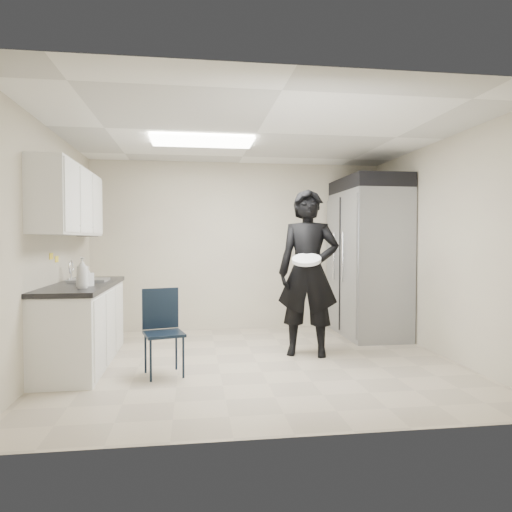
{
  "coord_description": "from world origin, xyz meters",
  "views": [
    {
      "loc": [
        -0.72,
        -5.11,
        1.4
      ],
      "look_at": [
        0.02,
        0.2,
        1.21
      ],
      "focal_mm": 32.0,
      "sensor_mm": 36.0,
      "label": 1
    }
  ],
  "objects": [
    {
      "name": "notice_sticker_left",
      "position": [
        -2.24,
        0.1,
        1.22
      ],
      "size": [
        0.0,
        0.12,
        0.07
      ],
      "primitive_type": "cube",
      "color": "yellow",
      "rests_on": "left_wall"
    },
    {
      "name": "towel_dispenser",
      "position": [
        -2.14,
        1.35,
        1.62
      ],
      "size": [
        0.22,
        0.3,
        0.35
      ],
      "primitive_type": "cube",
      "color": "black",
      "rests_on": "left_wall"
    },
    {
      "name": "countertop",
      "position": [
        -1.95,
        0.2,
        0.89
      ],
      "size": [
        0.64,
        1.95,
        0.05
      ],
      "primitive_type": "cube",
      "color": "black",
      "rests_on": "lower_counter"
    },
    {
      "name": "right_wall",
      "position": [
        2.25,
        0.0,
        1.3
      ],
      "size": [
        0.0,
        4.0,
        4.0
      ],
      "primitive_type": "plane",
      "rotation": [
        1.57,
        0.0,
        -1.57
      ],
      "color": "beige",
      "rests_on": "floor"
    },
    {
      "name": "left_wall",
      "position": [
        -2.25,
        0.0,
        1.3
      ],
      "size": [
        0.0,
        4.0,
        4.0
      ],
      "primitive_type": "plane",
      "rotation": [
        1.57,
        0.0,
        1.57
      ],
      "color": "beige",
      "rests_on": "floor"
    },
    {
      "name": "lower_counter",
      "position": [
        -1.95,
        0.2,
        0.43
      ],
      "size": [
        0.6,
        1.9,
        0.86
      ],
      "primitive_type": "cube",
      "color": "silver",
      "rests_on": "floor"
    },
    {
      "name": "notice_sticker_right",
      "position": [
        -2.24,
        0.3,
        1.18
      ],
      "size": [
        0.0,
        0.12,
        0.07
      ],
      "primitive_type": "cube",
      "color": "yellow",
      "rests_on": "left_wall"
    },
    {
      "name": "sink",
      "position": [
        -1.93,
        0.45,
        0.87
      ],
      "size": [
        0.42,
        0.4,
        0.14
      ],
      "primitive_type": "cube",
      "color": "gray",
      "rests_on": "countertop"
    },
    {
      "name": "soap_bottle_a",
      "position": [
        -1.82,
        -0.35,
        1.07
      ],
      "size": [
        0.16,
        0.16,
        0.31
      ],
      "primitive_type": "imported",
      "rotation": [
        0.0,
        0.0,
        0.5
      ],
      "color": "white",
      "rests_on": "countertop"
    },
    {
      "name": "commercial_fridge",
      "position": [
        1.83,
        1.27,
        1.05
      ],
      "size": [
        0.8,
        1.35,
        2.1
      ],
      "primitive_type": "cube",
      "color": "gray",
      "rests_on": "floor"
    },
    {
      "name": "folding_chair",
      "position": [
        -1.02,
        -0.37,
        0.43
      ],
      "size": [
        0.47,
        0.47,
        0.86
      ],
      "primitive_type": "cube",
      "rotation": [
        0.0,
        0.0,
        0.26
      ],
      "color": "black",
      "rests_on": "floor"
    },
    {
      "name": "back_wall",
      "position": [
        0.0,
        2.0,
        1.3
      ],
      "size": [
        4.5,
        0.0,
        4.5
      ],
      "primitive_type": "plane",
      "rotation": [
        1.57,
        0.0,
        0.0
      ],
      "color": "beige",
      "rests_on": "floor"
    },
    {
      "name": "fridge_compressor",
      "position": [
        1.83,
        1.27,
        2.2
      ],
      "size": [
        0.8,
        1.35,
        0.2
      ],
      "primitive_type": "cube",
      "color": "black",
      "rests_on": "commercial_fridge"
    },
    {
      "name": "bucket_lid",
      "position": [
        0.58,
        0.01,
        1.17
      ],
      "size": [
        0.43,
        0.43,
        0.04
      ],
      "primitive_type": "cylinder",
      "rotation": [
        0.0,
        0.0,
        -0.33
      ],
      "color": "white",
      "rests_on": "man_tuxedo"
    },
    {
      "name": "floor",
      "position": [
        0.0,
        0.0,
        0.0
      ],
      "size": [
        4.5,
        4.5,
        0.0
      ],
      "primitive_type": "plane",
      "color": "#B6A78F",
      "rests_on": "ground"
    },
    {
      "name": "ceiling_panel",
      "position": [
        -0.6,
        0.4,
        2.57
      ],
      "size": [
        1.2,
        0.6,
        0.02
      ],
      "primitive_type": "cube",
      "color": "white",
      "rests_on": "ceiling"
    },
    {
      "name": "soap_bottle_b",
      "position": [
        -1.82,
        -0.13,
        1.02
      ],
      "size": [
        0.13,
        0.13,
        0.21
      ],
      "primitive_type": "imported",
      "rotation": [
        0.0,
        0.0,
        -0.66
      ],
      "color": "silver",
      "rests_on": "countertop"
    },
    {
      "name": "faucet",
      "position": [
        -2.13,
        0.45,
        1.02
      ],
      "size": [
        0.02,
        0.02,
        0.24
      ],
      "primitive_type": "cylinder",
      "color": "silver",
      "rests_on": "countertop"
    },
    {
      "name": "ceiling",
      "position": [
        0.0,
        0.0,
        2.6
      ],
      "size": [
        4.5,
        4.5,
        0.0
      ],
      "primitive_type": "plane",
      "rotation": [
        3.14,
        0.0,
        0.0
      ],
      "color": "white",
      "rests_on": "back_wall"
    },
    {
      "name": "man_tuxedo",
      "position": [
        0.66,
        0.25,
        1.0
      ],
      "size": [
        0.85,
        0.7,
        2.0
      ],
      "primitive_type": "imported",
      "rotation": [
        0.0,
        0.0,
        -0.33
      ],
      "color": "black",
      "rests_on": "floor"
    },
    {
      "name": "upper_cabinets",
      "position": [
        -2.08,
        0.2,
        1.83
      ],
      "size": [
        0.35,
        1.8,
        0.75
      ],
      "primitive_type": "cube",
      "color": "silver",
      "rests_on": "left_wall"
    }
  ]
}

